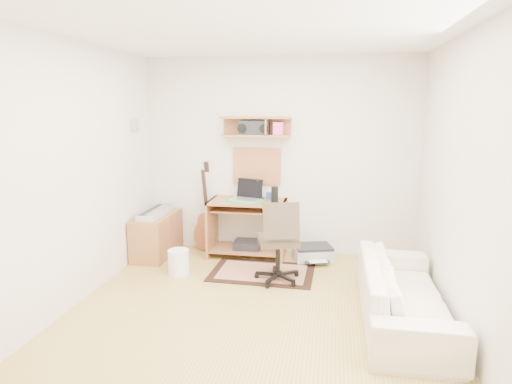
% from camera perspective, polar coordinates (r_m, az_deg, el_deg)
% --- Properties ---
extents(floor, '(3.60, 4.00, 0.01)m').
position_cam_1_polar(floor, '(4.35, -0.44, -15.86)').
color(floor, tan).
rests_on(floor, ground).
extents(ceiling, '(3.60, 4.00, 0.01)m').
position_cam_1_polar(ceiling, '(3.93, -0.50, 20.44)').
color(ceiling, white).
rests_on(ceiling, ground).
extents(back_wall, '(3.60, 0.01, 2.60)m').
position_cam_1_polar(back_wall, '(5.90, 3.03, 4.56)').
color(back_wall, beige).
rests_on(back_wall, ground).
extents(left_wall, '(0.01, 4.00, 2.60)m').
position_cam_1_polar(left_wall, '(4.61, -23.14, 1.88)').
color(left_wall, beige).
rests_on(left_wall, ground).
extents(right_wall, '(0.01, 4.00, 2.60)m').
position_cam_1_polar(right_wall, '(4.03, 25.69, 0.48)').
color(right_wall, beige).
rests_on(right_wall, ground).
extents(wall_shelf, '(0.90, 0.25, 0.26)m').
position_cam_1_polar(wall_shelf, '(5.78, -0.06, 8.42)').
color(wall_shelf, '#A4673A').
rests_on(wall_shelf, back_wall).
extents(cork_board, '(0.64, 0.03, 0.49)m').
position_cam_1_polar(cork_board, '(5.93, 0.11, 3.35)').
color(cork_board, tan).
rests_on(cork_board, back_wall).
extents(wall_photo, '(0.02, 0.20, 0.15)m').
position_cam_1_polar(wall_photo, '(5.87, -15.33, 8.27)').
color(wall_photo, '#4C8CBF').
rests_on(wall_photo, left_wall).
extents(desk, '(1.00, 0.55, 0.75)m').
position_cam_1_polar(desk, '(5.86, -1.11, -4.69)').
color(desk, '#A4673A').
rests_on(desk, floor).
extents(laptop, '(0.45, 0.45, 0.28)m').
position_cam_1_polar(laptop, '(5.73, -1.39, 0.22)').
color(laptop, silver).
rests_on(laptop, desk).
extents(speaker, '(0.09, 0.09, 0.20)m').
position_cam_1_polar(speaker, '(5.65, 2.43, -0.32)').
color(speaker, black).
rests_on(speaker, desk).
extents(desk_lamp, '(0.09, 0.09, 0.27)m').
position_cam_1_polar(desk_lamp, '(5.85, 0.75, 0.40)').
color(desk_lamp, black).
rests_on(desk_lamp, desk).
extents(pencil_cup, '(0.07, 0.07, 0.10)m').
position_cam_1_polar(pencil_cup, '(5.82, 1.64, -0.52)').
color(pencil_cup, '#304590').
rests_on(pencil_cup, desk).
extents(boombox, '(0.39, 0.18, 0.20)m').
position_cam_1_polar(boombox, '(5.78, -0.23, 8.22)').
color(boombox, black).
rests_on(boombox, wall_shelf).
extents(rug, '(1.23, 0.84, 0.02)m').
position_cam_1_polar(rug, '(5.37, 0.80, -10.30)').
color(rug, '#D1B28C').
rests_on(rug, floor).
extents(task_chair, '(0.61, 0.61, 0.96)m').
position_cam_1_polar(task_chair, '(5.00, 2.86, -6.21)').
color(task_chair, '#3A2E22').
rests_on(task_chair, floor).
extents(cabinet, '(0.40, 0.90, 0.55)m').
position_cam_1_polar(cabinet, '(6.07, -12.65, -5.40)').
color(cabinet, '#A4673A').
rests_on(cabinet, floor).
extents(music_keyboard, '(0.23, 0.74, 0.07)m').
position_cam_1_polar(music_keyboard, '(5.99, -12.78, -2.58)').
color(music_keyboard, '#B2B5BA').
rests_on(music_keyboard, cabinet).
extents(guitar, '(0.35, 0.25, 1.23)m').
position_cam_1_polar(guitar, '(6.08, -6.62, -1.89)').
color(guitar, '#97532E').
rests_on(guitar, floor).
extents(waste_basket, '(0.32, 0.32, 0.30)m').
position_cam_1_polar(waste_basket, '(5.37, -9.93, -8.87)').
color(waste_basket, white).
rests_on(waste_basket, floor).
extents(printer, '(0.57, 0.50, 0.18)m').
position_cam_1_polar(printer, '(5.83, 7.34, -7.87)').
color(printer, '#A5A8AA').
rests_on(printer, floor).
extents(sofa, '(0.55, 1.87, 0.73)m').
position_cam_1_polar(sofa, '(4.36, 18.52, -11.04)').
color(sofa, beige).
rests_on(sofa, floor).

